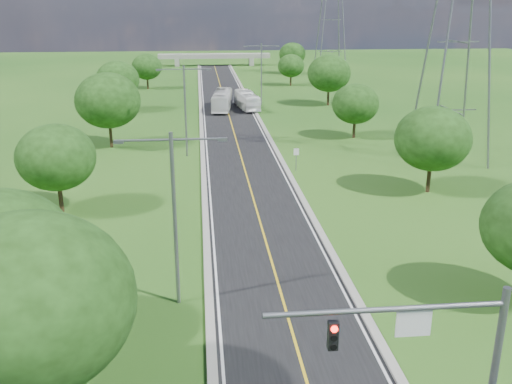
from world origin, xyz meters
TOP-DOWN VIEW (x-y plane):
  - ground at (0.00, 60.00)m, footprint 260.00×260.00m
  - road at (0.00, 66.00)m, footprint 8.00×150.00m
  - curb_left at (-4.25, 66.00)m, footprint 0.50×150.00m
  - curb_right at (4.25, 66.00)m, footprint 0.50×150.00m
  - signal_mast at (3.68, -1.00)m, footprint 8.54×0.33m
  - speed_limit_sign at (5.20, 37.98)m, footprint 0.55×0.09m
  - overpass at (0.00, 140.00)m, footprint 30.00×3.00m
  - streetlight_near_left at (-6.00, 12.00)m, footprint 5.90×0.25m
  - streetlight_mid_left at (-6.00, 45.00)m, footprint 5.90×0.25m
  - streetlight_far_right at (6.00, 78.00)m, footprint 5.90×0.25m
  - power_tower_near at (22.00, 40.00)m, footprint 9.00×6.40m
  - power_tower_far at (26.00, 115.00)m, footprint 9.00×6.40m
  - tree_lb at (-16.00, 28.00)m, footprint 6.30×6.30m
  - tree_lc at (-15.00, 50.00)m, footprint 7.56×7.56m
  - tree_ld at (-17.00, 74.00)m, footprint 6.72×6.72m
  - tree_le at (-14.50, 98.00)m, footprint 5.88×5.88m
  - tree_lf at (-11.00, 2.00)m, footprint 7.98×7.98m
  - tree_rb at (16.00, 30.00)m, footprint 6.72×6.72m
  - tree_rc at (15.00, 52.00)m, footprint 5.88×5.88m
  - tree_rd at (17.00, 76.00)m, footprint 7.14×7.14m
  - tree_re at (14.50, 100.00)m, footprint 5.46×5.46m
  - tree_rf at (18.00, 120.00)m, footprint 6.30×6.30m
  - bus_outbound at (3.20, 73.63)m, footprint 3.53×10.10m
  - bus_inbound at (-0.80, 73.33)m, footprint 3.80×11.10m

SIDE VIEW (x-z plane):
  - ground at x=0.00m, z-range 0.00..0.00m
  - road at x=0.00m, z-range 0.00..0.06m
  - curb_left at x=-4.25m, z-range 0.00..0.22m
  - curb_right at x=4.25m, z-range 0.00..0.22m
  - bus_outbound at x=3.20m, z-range 0.06..2.81m
  - bus_inbound at x=-0.80m, z-range 0.06..3.09m
  - speed_limit_sign at x=5.20m, z-range 0.40..2.80m
  - overpass at x=0.00m, z-range 0.81..4.01m
  - tree_re at x=14.50m, z-range 0.85..7.20m
  - tree_le at x=-14.50m, z-range 0.91..7.75m
  - tree_rc at x=15.00m, z-range 0.91..7.75m
  - tree_lb at x=-16.00m, z-range 0.98..8.31m
  - tree_rf at x=18.00m, z-range 0.98..8.31m
  - signal_mast at x=3.68m, z-range 1.31..8.51m
  - tree_ld at x=-17.00m, z-range 1.05..8.86m
  - tree_rb at x=16.00m, z-range 1.05..8.86m
  - tree_rd at x=17.00m, z-range 1.11..9.42m
  - tree_lc at x=-15.00m, z-range 1.18..9.97m
  - tree_lf at x=-11.00m, z-range 1.24..10.53m
  - streetlight_near_left at x=-6.00m, z-range 0.94..10.94m
  - streetlight_mid_left at x=-6.00m, z-range 0.94..10.94m
  - streetlight_far_right at x=6.00m, z-range 0.94..10.94m
  - power_tower_near at x=22.00m, z-range 0.01..28.01m
  - power_tower_far at x=26.00m, z-range 0.01..28.01m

